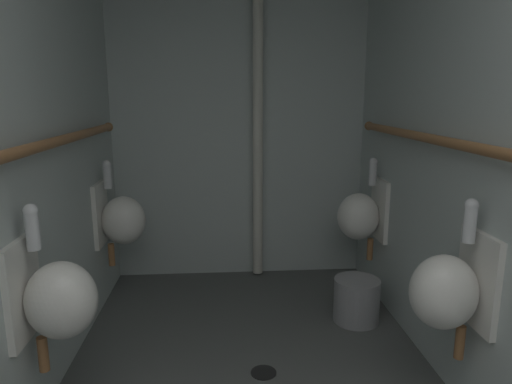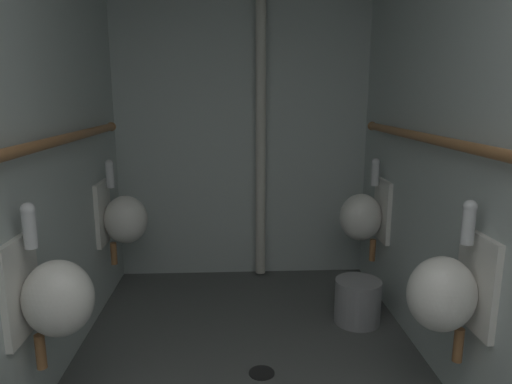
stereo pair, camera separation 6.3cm
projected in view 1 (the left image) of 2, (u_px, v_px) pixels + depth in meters
wall_right at (499, 147)px, 1.93m from camera, size 0.06×3.73×2.52m
wall_back at (239, 122)px, 3.64m from camera, size 2.13×0.06×2.52m
urinal_left_mid at (56, 298)px, 1.94m from camera, size 0.32×0.30×0.76m
urinal_left_far at (120, 219)px, 3.18m from camera, size 0.32×0.30×0.76m
urinal_right_mid at (448, 289)px, 2.02m from camera, size 0.32×0.30×0.76m
urinal_right_far at (361, 215)px, 3.28m from camera, size 0.32×0.30×0.76m
supply_pipe_left at (16, 153)px, 1.78m from camera, size 0.06×3.05×0.06m
supply_pipe_right at (477, 148)px, 1.94m from camera, size 0.06×2.96×0.06m
standpipe_back_wall at (258, 123)px, 3.54m from camera, size 0.08×0.08×2.47m
floor_drain at (264, 372)px, 2.46m from camera, size 0.14×0.14×0.01m
waste_bin at (356, 300)px, 3.01m from camera, size 0.30×0.30×0.29m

